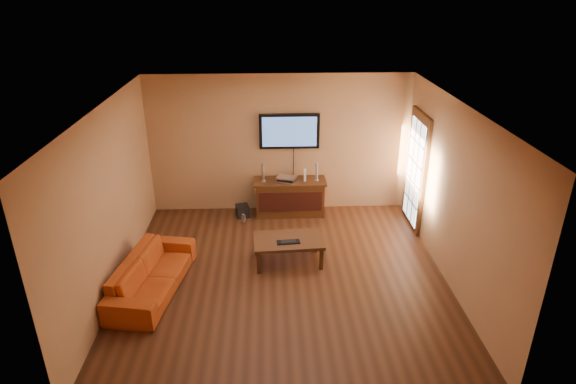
{
  "coord_description": "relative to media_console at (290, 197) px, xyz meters",
  "views": [
    {
      "loc": [
        -0.2,
        -6.32,
        4.28
      ],
      "look_at": [
        0.1,
        0.8,
        1.1
      ],
      "focal_mm": 30.0,
      "sensor_mm": 36.0,
      "label": 1
    }
  ],
  "objects": [
    {
      "name": "keyboard",
      "position": [
        -0.11,
        -1.89,
        0.08
      ],
      "size": [
        0.38,
        0.17,
        0.02
      ],
      "color": "black",
      "rests_on": "coffee_table"
    },
    {
      "name": "ground_plane",
      "position": [
        -0.19,
        -2.23,
        -0.36
      ],
      "size": [
        5.0,
        5.0,
        0.0
      ],
      "primitive_type": "plane",
      "color": "#3A1E10",
      "rests_on": "ground"
    },
    {
      "name": "av_receiver",
      "position": [
        -0.06,
        -0.01,
        0.39
      ],
      "size": [
        0.43,
        0.37,
        0.08
      ],
      "primitive_type": "cube",
      "rotation": [
        0.0,
        0.0,
        -0.35
      ],
      "color": "silver",
      "rests_on": "media_console"
    },
    {
      "name": "game_console",
      "position": [
        0.29,
        0.0,
        0.45
      ],
      "size": [
        0.06,
        0.16,
        0.21
      ],
      "primitive_type": "cube",
      "rotation": [
        0.0,
        0.0,
        -0.11
      ],
      "color": "white",
      "rests_on": "media_console"
    },
    {
      "name": "subwoofer",
      "position": [
        -0.93,
        -0.1,
        -0.24
      ],
      "size": [
        0.29,
        0.29,
        0.24
      ],
      "primitive_type": "cube",
      "rotation": [
        0.0,
        0.0,
        0.25
      ],
      "color": "black",
      "rests_on": "ground"
    },
    {
      "name": "sofa",
      "position": [
        -2.15,
        -2.48,
        0.02
      ],
      "size": [
        0.86,
        1.96,
        0.74
      ],
      "primitive_type": "imported",
      "rotation": [
        0.0,
        0.0,
        1.4
      ],
      "color": "#AE4113",
      "rests_on": "ground"
    },
    {
      "name": "speaker_right",
      "position": [
        0.51,
        -0.01,
        0.51
      ],
      "size": [
        0.1,
        0.1,
        0.35
      ],
      "color": "silver",
      "rests_on": "media_console"
    },
    {
      "name": "speaker_left",
      "position": [
        -0.51,
        -0.02,
        0.52
      ],
      "size": [
        0.1,
        0.1,
        0.36
      ],
      "color": "silver",
      "rests_on": "media_console"
    },
    {
      "name": "french_door",
      "position": [
        2.27,
        -0.53,
        0.69
      ],
      "size": [
        0.07,
        1.02,
        2.22
      ],
      "color": "#3C1E0D",
      "rests_on": "ground"
    },
    {
      "name": "television",
      "position": [
        -0.0,
        0.22,
        1.27
      ],
      "size": [
        1.14,
        0.08,
        0.68
      ],
      "color": "black",
      "rests_on": "ground"
    },
    {
      "name": "bottle",
      "position": [
        -0.9,
        -0.4,
        -0.26
      ],
      "size": [
        0.07,
        0.07,
        0.21
      ],
      "color": "white",
      "rests_on": "ground"
    },
    {
      "name": "room_walls",
      "position": [
        -0.19,
        -1.6,
        1.33
      ],
      "size": [
        5.0,
        5.0,
        5.0
      ],
      "color": "tan",
      "rests_on": "ground"
    },
    {
      "name": "media_console",
      "position": [
        0.0,
        0.0,
        0.0
      ],
      "size": [
        1.39,
        0.53,
        0.7
      ],
      "color": "#3C1E0D",
      "rests_on": "ground"
    },
    {
      "name": "coffee_table",
      "position": [
        -0.11,
        -1.79,
        0.02
      ],
      "size": [
        1.16,
        0.74,
        0.43
      ],
      "color": "#3C1E0D",
      "rests_on": "ground"
    }
  ]
}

